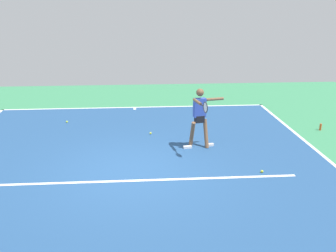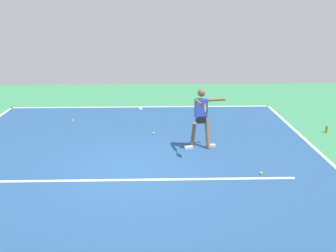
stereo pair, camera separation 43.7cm
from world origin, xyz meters
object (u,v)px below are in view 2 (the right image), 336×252
object	(u,v)px
tennis_ball_by_baseline	(153,133)
water_bottle	(327,129)
tennis_ball_near_player	(72,120)
tennis_ball_by_sideline	(261,173)
tennis_player	(201,115)

from	to	relation	value
tennis_ball_by_baseline	water_bottle	bearing A→B (deg)	179.98
tennis_ball_near_player	water_bottle	world-z (taller)	water_bottle
tennis_ball_by_sideline	tennis_ball_near_player	distance (m)	7.18
tennis_ball_by_sideline	tennis_player	bearing A→B (deg)	-54.94
tennis_player	tennis_ball_by_sideline	distance (m)	2.42
tennis_ball_by_sideline	tennis_ball_by_baseline	bearing A→B (deg)	-49.48
tennis_player	tennis_ball_by_baseline	xyz separation A→B (m)	(1.37, -1.28, -0.96)
tennis_ball_by_baseline	tennis_ball_near_player	bearing A→B (deg)	-26.75
water_bottle	tennis_ball_by_baseline	bearing A→B (deg)	-0.02
tennis_player	tennis_ball_near_player	distance (m)	5.16
tennis_ball_by_baseline	water_bottle	distance (m)	5.60
water_bottle	tennis_ball_near_player	bearing A→B (deg)	-9.76
tennis_player	tennis_ball_by_sideline	bearing A→B (deg)	114.09
tennis_ball_by_baseline	water_bottle	xyz separation A→B (m)	(-5.60, 0.00, 0.08)
tennis_ball_by_sideline	tennis_ball_by_baseline	size ratio (longest dim) A/B	1.00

